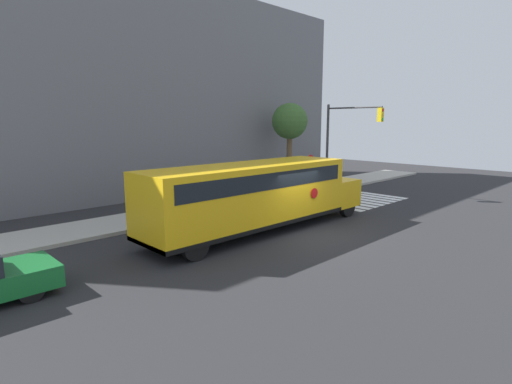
# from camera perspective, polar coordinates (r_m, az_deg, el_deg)

# --- Properties ---
(ground_plane) EXTENTS (60.00, 60.00, 0.00)m
(ground_plane) POSITION_cam_1_polar(r_m,az_deg,el_deg) (16.63, 6.49, -5.88)
(ground_plane) COLOR #28282B
(sidewalk_strip) EXTENTS (44.00, 3.00, 0.15)m
(sidewalk_strip) POSITION_cam_1_polar(r_m,az_deg,el_deg) (21.20, -7.24, -2.24)
(sidewalk_strip) COLOR #B2ADA3
(sidewalk_strip) RESTS_ON ground
(building_backdrop) EXTENTS (32.00, 4.00, 12.87)m
(building_backdrop) POSITION_cam_1_polar(r_m,az_deg,el_deg) (26.29, -16.39, 13.72)
(building_backdrop) COLOR slate
(building_backdrop) RESTS_ON ground
(crosswalk_stripes) EXTENTS (5.40, 3.20, 0.01)m
(crosswalk_stripes) POSITION_cam_1_polar(r_m,az_deg,el_deg) (24.14, 14.84, -1.18)
(crosswalk_stripes) COLOR white
(crosswalk_stripes) RESTS_ON ground
(school_bus) EXTENTS (11.13, 2.57, 2.86)m
(school_bus) POSITION_cam_1_polar(r_m,az_deg,el_deg) (16.37, 0.07, -0.11)
(school_bus) COLOR yellow
(school_bus) RESTS_ON ground
(stop_sign) EXTENTS (0.75, 0.10, 2.51)m
(stop_sign) POSITION_cam_1_polar(r_m,az_deg,el_deg) (25.43, 7.71, 3.44)
(stop_sign) COLOR #38383A
(stop_sign) RESTS_ON ground
(traffic_light) EXTENTS (0.28, 3.90, 5.64)m
(traffic_light) POSITION_cam_1_polar(r_m,az_deg,el_deg) (25.77, 12.47, 8.03)
(traffic_light) COLOR #38383A
(traffic_light) RESTS_ON ground
(tree_near_sidewalk) EXTENTS (2.54, 2.54, 5.87)m
(tree_near_sidewalk) POSITION_cam_1_polar(r_m,az_deg,el_deg) (28.82, 4.85, 9.87)
(tree_near_sidewalk) COLOR brown
(tree_near_sidewalk) RESTS_ON ground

